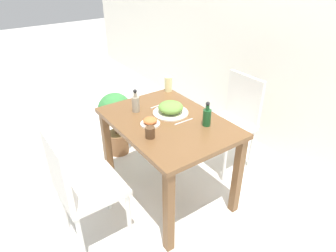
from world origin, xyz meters
TOP-DOWN VIEW (x-y plane):
  - ground_plane at (0.00, 0.00)m, footprint 16.00×16.00m
  - wall_back at (0.00, 1.34)m, footprint 8.00×0.05m
  - dining_table at (0.00, 0.00)m, footprint 1.05×0.76m
  - chair_near at (0.05, -0.77)m, footprint 0.42×0.42m
  - chair_far at (-0.02, 0.78)m, footprint 0.42×0.42m
  - food_plate at (-0.08, 0.09)m, footprint 0.29×0.29m
  - side_plate at (-0.02, -0.15)m, footprint 0.15×0.15m
  - drink_cup at (0.13, -0.24)m, footprint 0.07×0.07m
  - juice_glass at (-0.46, 0.33)m, footprint 0.07×0.07m
  - sauce_bottle at (0.23, 0.19)m, footprint 0.06×0.06m
  - condiment_bottle at (-0.28, -0.12)m, footprint 0.06×0.06m
  - fork_utensil at (-0.26, 0.09)m, footprint 0.03×0.17m
  - spoon_utensil at (0.09, 0.09)m, footprint 0.01×0.17m
  - potted_plant_left at (-0.83, -0.06)m, footprint 0.34×0.34m

SIDE VIEW (x-z plane):
  - ground_plane at x=0.00m, z-range 0.00..0.00m
  - potted_plant_left at x=-0.83m, z-range 0.08..0.76m
  - chair_near at x=0.05m, z-range 0.06..0.97m
  - chair_far at x=-0.02m, z-range 0.06..0.97m
  - dining_table at x=0.00m, z-range 0.26..1.00m
  - fork_utensil at x=-0.26m, z-range 0.74..0.75m
  - spoon_utensil at x=0.09m, z-range 0.74..0.75m
  - side_plate at x=-0.02m, z-range 0.74..0.80m
  - drink_cup at x=0.13m, z-range 0.74..0.82m
  - food_plate at x=-0.08m, z-range 0.74..0.83m
  - juice_glass at x=-0.46m, z-range 0.74..0.88m
  - sauce_bottle at x=0.23m, z-range 0.72..0.91m
  - condiment_bottle at x=-0.28m, z-range 0.72..0.91m
  - wall_back at x=0.00m, z-range 0.00..2.60m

